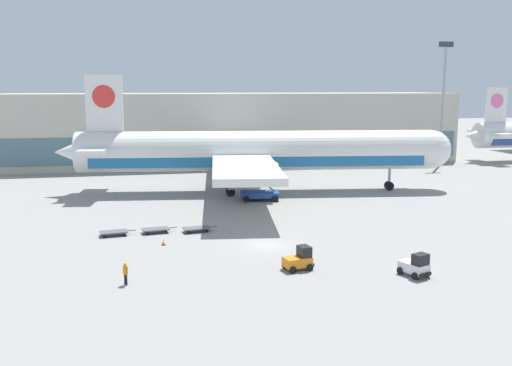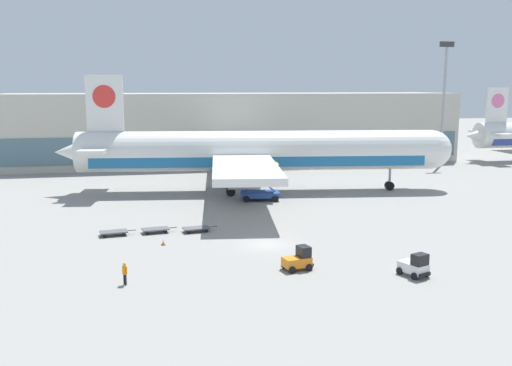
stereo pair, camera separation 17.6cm
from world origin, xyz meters
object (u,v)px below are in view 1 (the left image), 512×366
object	(u,v)px
baggage_tug_foreground	(299,259)
baggage_dolly_third	(197,228)
baggage_dolly_second	(156,229)
ground_crew_near	(125,272)
airplane_main	(253,152)
traffic_cone_near	(163,242)
baggage_tug_mid	(416,266)
baggage_dolly_lead	(114,232)
light_mast	(443,95)
scissor_lift_loader	(260,186)

from	to	relation	value
baggage_tug_foreground	baggage_dolly_third	bearing A→B (deg)	104.20
baggage_dolly_second	ground_crew_near	world-z (taller)	ground_crew_near
airplane_main	baggage_dolly_second	size ratio (longest dim) A/B	15.35
traffic_cone_near	baggage_dolly_third	bearing A→B (deg)	50.31
baggage_tug_foreground	baggage_tug_mid	xyz separation A→B (m)	(8.86, -3.59, 0.00)
airplane_main	baggage_tug_foreground	size ratio (longest dim) A/B	21.53
baggage_dolly_lead	baggage_tug_foreground	bearing A→B (deg)	-50.35
airplane_main	baggage_dolly_third	distance (m)	24.91
light_mast	ground_crew_near	world-z (taller)	light_mast
ground_crew_near	traffic_cone_near	size ratio (longest dim) A/B	3.22
airplane_main	baggage_dolly_second	bearing A→B (deg)	-117.07
baggage_dolly_lead	airplane_main	bearing A→B (deg)	40.96
baggage_tug_foreground	baggage_tug_mid	distance (m)	9.56
traffic_cone_near	ground_crew_near	bearing A→B (deg)	-107.32
light_mast	baggage_dolly_lead	size ratio (longest dim) A/B	6.29
scissor_lift_loader	baggage_dolly_lead	bearing A→B (deg)	-133.06
light_mast	airplane_main	bearing A→B (deg)	-154.34
baggage_tug_mid	ground_crew_near	xyz separation A→B (m)	(-23.24, 2.62, 0.22)
light_mast	ground_crew_near	size ratio (longest dim) A/B	12.86
airplane_main	baggage_tug_foreground	world-z (taller)	airplane_main
airplane_main	baggage_tug_mid	bearing A→B (deg)	-74.47
light_mast	traffic_cone_near	world-z (taller)	light_mast
baggage_dolly_third	traffic_cone_near	distance (m)	5.80
baggage_tug_mid	baggage_dolly_lead	world-z (taller)	baggage_tug_mid
scissor_lift_loader	baggage_dolly_lead	world-z (taller)	scissor_lift_loader
scissor_lift_loader	baggage_dolly_third	bearing A→B (deg)	-115.70
baggage_dolly_second	traffic_cone_near	bearing A→B (deg)	-90.91
baggage_dolly_lead	traffic_cone_near	distance (m)	6.73
airplane_main	ground_crew_near	bearing A→B (deg)	-107.75
airplane_main	scissor_lift_loader	world-z (taller)	airplane_main
scissor_lift_loader	baggage_dolly_third	xyz separation A→B (m)	(-10.25, -15.64, -1.56)
traffic_cone_near	baggage_tug_foreground	bearing A→B (deg)	-42.27
ground_crew_near	scissor_lift_loader	bearing A→B (deg)	114.49
light_mast	baggage_dolly_third	world-z (taller)	light_mast
scissor_lift_loader	baggage_tug_mid	world-z (taller)	scissor_lift_loader
light_mast	baggage_dolly_lead	bearing A→B (deg)	-145.46
ground_crew_near	traffic_cone_near	world-z (taller)	ground_crew_near
light_mast	baggage_dolly_second	bearing A→B (deg)	-143.66
baggage_dolly_second	ground_crew_near	xyz separation A→B (m)	(-2.82, -15.86, 0.71)
scissor_lift_loader	light_mast	bearing A→B (deg)	39.66
light_mast	baggage_dolly_lead	xyz separation A→B (m)	(-60.54, -41.66, -13.32)
baggage_tug_foreground	baggage_dolly_lead	size ratio (longest dim) A/B	0.71
ground_crew_near	baggage_tug_mid	bearing A→B (deg)	47.28
scissor_lift_loader	baggage_dolly_second	xyz separation A→B (m)	(-14.54, -15.18, -1.56)
light_mast	baggage_tug_foreground	world-z (taller)	light_mast
baggage_tug_mid	baggage_dolly_lead	xyz separation A→B (m)	(-24.72, 18.17, -0.49)
ground_crew_near	traffic_cone_near	xyz separation A→B (m)	(3.41, 10.93, -0.82)
baggage_tug_foreground	traffic_cone_near	size ratio (longest dim) A/B	4.69
airplane_main	scissor_lift_loader	size ratio (longest dim) A/B	10.44
baggage_dolly_lead	ground_crew_near	bearing A→B (deg)	-92.28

